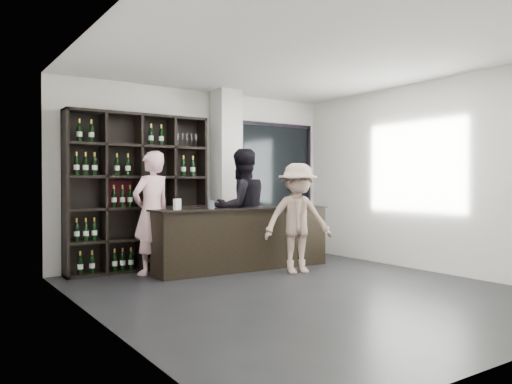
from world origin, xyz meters
TOP-DOWN VIEW (x-y plane):
  - floor at (0.00, 0.00)m, footprint 5.00×5.50m
  - wine_shelf at (-1.15, 2.57)m, footprint 2.20×0.35m
  - structural_column at (0.35, 2.47)m, footprint 0.40×0.40m
  - glass_panel at (1.55, 2.69)m, footprint 1.60×0.08m
  - tasting_counter at (0.24, 1.75)m, footprint 2.92×0.61m
  - taster_pink at (-1.10, 2.18)m, footprint 0.76×0.62m
  - taster_black at (0.26, 1.85)m, footprint 0.94×0.74m
  - customer at (0.75, 1.05)m, footprint 1.19×0.88m
  - wine_glass at (0.23, 1.69)m, footprint 0.10×0.10m
  - spit_cup at (-0.37, 1.69)m, footprint 0.12×0.12m
  - napkin_stack at (1.08, 1.74)m, footprint 0.14×0.14m
  - card_stand at (-0.87, 1.80)m, footprint 0.12×0.08m

SIDE VIEW (x-z plane):
  - floor at x=0.00m, z-range -0.01..0.00m
  - tasting_counter at x=0.24m, z-range 0.00..0.96m
  - customer at x=0.75m, z-range 0.00..1.64m
  - taster_pink at x=-1.10m, z-range 0.00..1.82m
  - taster_black at x=0.26m, z-range 0.00..1.88m
  - napkin_stack at x=1.08m, z-range 0.96..0.98m
  - spit_cup at x=-0.37m, z-range 0.96..1.09m
  - card_stand at x=-0.87m, z-range 0.96..1.12m
  - wine_glass at x=0.23m, z-range 0.96..1.18m
  - wine_shelf at x=-1.15m, z-range 0.00..2.40m
  - glass_panel at x=1.55m, z-range 0.35..2.45m
  - structural_column at x=0.35m, z-range 0.00..2.90m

